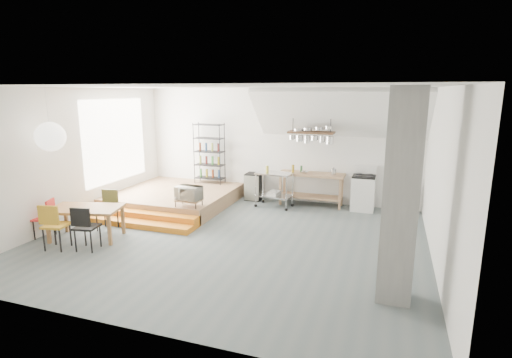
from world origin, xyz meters
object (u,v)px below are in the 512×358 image
at_px(dining_table, 86,211).
at_px(mini_fridge, 254,186).
at_px(stove, 363,192).
at_px(rolling_cart, 274,185).

distance_m(dining_table, mini_fridge, 4.78).
relative_size(stove, dining_table, 0.73).
xyz_separation_m(stove, mini_fridge, (-3.09, 0.04, -0.09)).
height_order(stove, rolling_cart, stove).
relative_size(dining_table, rolling_cart, 1.57).
xyz_separation_m(stove, dining_table, (-5.46, -4.10, 0.14)).
xyz_separation_m(stove, rolling_cart, (-2.32, -0.49, 0.14)).
bearing_deg(dining_table, stove, 22.43).
height_order(dining_table, mini_fridge, mini_fridge).
bearing_deg(rolling_cart, mini_fridge, 152.14).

